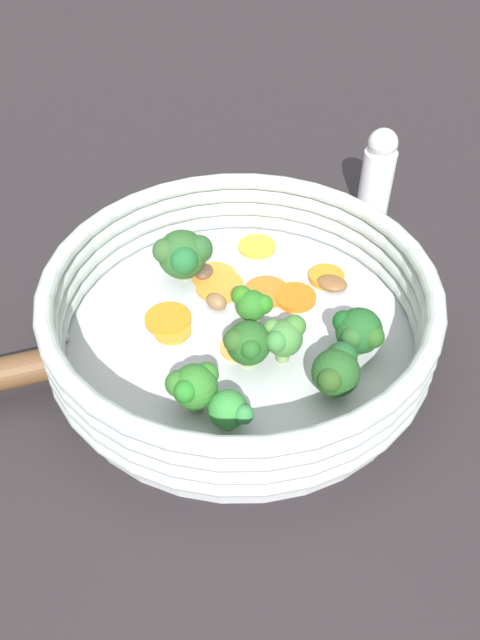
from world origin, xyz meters
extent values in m
plane|color=#262224|center=(0.00, 0.00, 0.00)|extent=(4.00, 4.00, 0.00)
cylinder|color=#B2B5B7|center=(0.00, 0.00, 0.01)|extent=(0.32, 0.32, 0.02)
torus|color=#AEBAB3|center=(0.00, 0.00, 0.02)|extent=(0.34, 0.34, 0.02)
torus|color=#AEBAB3|center=(0.00, 0.00, 0.04)|extent=(0.34, 0.34, 0.02)
torus|color=#AEBAB3|center=(0.00, 0.00, 0.06)|extent=(0.34, 0.34, 0.02)
torus|color=#AEBAB3|center=(0.00, 0.00, 0.07)|extent=(0.34, 0.34, 0.02)
sphere|color=#B5B5B8|center=(-0.02, 0.15, 0.02)|extent=(0.01, 0.01, 0.01)
sphere|color=#B7B4B5|center=(-0.09, 0.13, 0.02)|extent=(0.01, 0.01, 0.01)
cylinder|color=orange|center=(0.05, -0.05, 0.02)|extent=(0.05, 0.05, 0.01)
cylinder|color=orange|center=(0.07, 0.03, 0.02)|extent=(0.06, 0.06, 0.00)
cylinder|color=orange|center=(0.08, -0.08, 0.02)|extent=(0.05, 0.05, 0.01)
cylinder|color=orange|center=(0.01, 0.07, 0.02)|extent=(0.06, 0.06, 0.00)
cylinder|color=orange|center=(-0.01, 0.06, 0.02)|extent=(0.04, 0.04, 0.00)
cylinder|color=orange|center=(0.06, 0.02, 0.02)|extent=(0.05, 0.05, 0.00)
cylinder|color=#F9963F|center=(-0.02, 0.00, 0.02)|extent=(0.04, 0.04, 0.00)
cylinder|color=orange|center=(0.12, -0.01, 0.02)|extent=(0.05, 0.05, 0.00)
cylinder|color=orange|center=(0.05, -0.02, 0.02)|extent=(0.06, 0.06, 0.00)
cylinder|color=#6B8B4E|center=(-0.02, -0.10, 0.02)|extent=(0.01, 0.01, 0.02)
sphere|color=#1D5322|center=(-0.02, -0.10, 0.04)|extent=(0.04, 0.04, 0.04)
sphere|color=#134E1C|center=(-0.01, -0.09, 0.05)|extent=(0.02, 0.02, 0.02)
sphere|color=#25541C|center=(-0.03, -0.11, 0.05)|extent=(0.02, 0.02, 0.02)
sphere|color=#275523|center=(-0.03, -0.10, 0.05)|extent=(0.02, 0.02, 0.02)
cylinder|color=#75955A|center=(-0.03, -0.04, 0.02)|extent=(0.01, 0.01, 0.02)
sphere|color=#3E7836|center=(-0.03, -0.04, 0.04)|extent=(0.03, 0.03, 0.03)
sphere|color=#3B732D|center=(-0.02, -0.05, 0.05)|extent=(0.02, 0.02, 0.02)
sphere|color=#397839|center=(-0.04, -0.03, 0.05)|extent=(0.02, 0.02, 0.02)
sphere|color=#477B37|center=(-0.02, -0.03, 0.05)|extent=(0.02, 0.02, 0.02)
cylinder|color=#77A659|center=(-0.09, 0.03, 0.02)|extent=(0.01, 0.01, 0.02)
sphere|color=#2C6E25|center=(-0.09, 0.03, 0.04)|extent=(0.04, 0.04, 0.04)
sphere|color=#2F6E24|center=(-0.08, 0.02, 0.05)|extent=(0.02, 0.02, 0.02)
sphere|color=#2E6724|center=(-0.09, 0.04, 0.05)|extent=(0.02, 0.02, 0.02)
sphere|color=#257523|center=(-0.10, 0.03, 0.05)|extent=(0.02, 0.02, 0.02)
cylinder|color=#6BA04E|center=(0.01, -0.01, 0.02)|extent=(0.01, 0.01, 0.02)
sphere|color=#276B1F|center=(0.01, -0.01, 0.04)|extent=(0.03, 0.03, 0.03)
sphere|color=#25721C|center=(0.01, -0.02, 0.04)|extent=(0.02, 0.02, 0.02)
sphere|color=#2B6F19|center=(0.02, 0.00, 0.05)|extent=(0.02, 0.02, 0.02)
cylinder|color=#8AA663|center=(-0.04, -0.01, 0.02)|extent=(0.01, 0.01, 0.01)
sphere|color=#23551F|center=(-0.04, -0.01, 0.04)|extent=(0.04, 0.04, 0.04)
sphere|color=#29511D|center=(-0.04, 0.00, 0.05)|extent=(0.02, 0.02, 0.02)
sphere|color=#21561F|center=(-0.05, -0.01, 0.05)|extent=(0.02, 0.02, 0.02)
cylinder|color=#73984F|center=(-0.10, 0.00, 0.02)|extent=(0.01, 0.01, 0.01)
sphere|color=#318235|center=(-0.10, 0.00, 0.04)|extent=(0.03, 0.03, 0.03)
sphere|color=#307C3D|center=(-0.11, -0.01, 0.04)|extent=(0.02, 0.02, 0.02)
sphere|color=#378B2D|center=(-0.10, 0.00, 0.04)|extent=(0.02, 0.02, 0.02)
sphere|color=#2C893A|center=(-0.10, 0.01, 0.04)|extent=(0.02, 0.02, 0.02)
cylinder|color=#7EB269|center=(-0.07, -0.08, 0.02)|extent=(0.01, 0.01, 0.02)
sphere|color=#215020|center=(-0.07, -0.08, 0.04)|extent=(0.04, 0.04, 0.04)
sphere|color=#28491A|center=(-0.08, -0.08, 0.05)|extent=(0.02, 0.02, 0.02)
sphere|color=#2A5823|center=(-0.05, -0.08, 0.05)|extent=(0.02, 0.02, 0.02)
sphere|color=#1D4D23|center=(-0.05, -0.09, 0.05)|extent=(0.02, 0.02, 0.02)
cylinder|color=#6E894D|center=(0.07, 0.06, 0.02)|extent=(0.01, 0.01, 0.01)
sphere|color=#285826|center=(0.07, 0.06, 0.04)|extent=(0.05, 0.05, 0.05)
sphere|color=#255326|center=(0.07, 0.05, 0.05)|extent=(0.03, 0.03, 0.03)
sphere|color=#1E602E|center=(0.06, 0.06, 0.05)|extent=(0.03, 0.03, 0.03)
sphere|color=#2E5627|center=(0.06, 0.08, 0.05)|extent=(0.02, 0.02, 0.02)
ellipsoid|color=brown|center=(0.07, 0.04, 0.02)|extent=(0.03, 0.02, 0.01)
ellipsoid|color=brown|center=(0.07, -0.08, 0.02)|extent=(0.03, 0.03, 0.01)
ellipsoid|color=brown|center=(0.03, 0.02, 0.02)|extent=(0.03, 0.03, 0.01)
cylinder|color=white|center=(0.23, -0.13, 0.04)|extent=(0.04, 0.04, 0.08)
sphere|color=silver|center=(0.23, -0.13, 0.09)|extent=(0.03, 0.03, 0.03)
camera|label=1|loc=(-0.39, -0.03, 0.42)|focal=35.00mm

